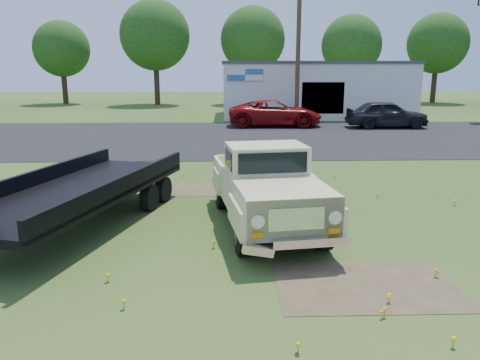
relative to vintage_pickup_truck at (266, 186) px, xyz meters
name	(u,v)px	position (x,y,z in m)	size (l,w,h in m)	color
ground	(263,228)	(-0.07, -0.12, -0.96)	(140.00, 140.00, 0.00)	#304E19
asphalt_lot	(242,137)	(-0.07, 14.88, -0.96)	(90.00, 14.00, 0.02)	black
dirt_patch_a	(365,285)	(1.43, -3.12, -0.96)	(3.00, 2.00, 0.01)	#4E3C2A
dirt_patch_b	(188,190)	(-2.07, 3.38, -0.96)	(2.20, 1.60, 0.01)	#4E3C2A
commercial_building	(313,89)	(5.93, 26.88, 1.14)	(14.20, 8.20, 4.15)	silver
utility_pole_mid	(298,53)	(3.93, 21.88, 3.64)	(1.60, 0.30, 9.00)	#40281D
treeline_b	(62,49)	(-18.07, 40.88, 4.71)	(5.76, 5.76, 8.57)	#352518
treeline_c	(155,35)	(-8.07, 39.38, 5.97)	(7.04, 7.04, 10.47)	#352518
treeline_d	(253,40)	(1.93, 40.38, 5.66)	(6.72, 6.72, 10.00)	#352518
treeline_e	(351,45)	(11.93, 38.88, 5.02)	(6.08, 6.08, 9.04)	#352518
treeline_f	(438,44)	(21.93, 41.38, 5.34)	(6.40, 6.40, 9.52)	#352518
vintage_pickup_truck	(266,186)	(0.00, 0.00, 0.00)	(2.06, 5.29, 1.92)	beige
flatbed_trailer	(78,185)	(-4.29, 0.16, 0.01)	(2.38, 7.14, 1.95)	black
red_pickup	(275,113)	(2.23, 19.64, -0.14)	(2.73, 5.93, 1.65)	maroon
dark_sedan	(387,114)	(9.08, 18.62, -0.12)	(1.98, 4.93, 1.68)	black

